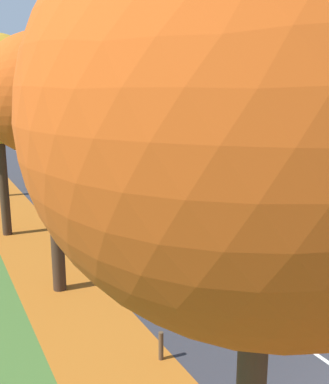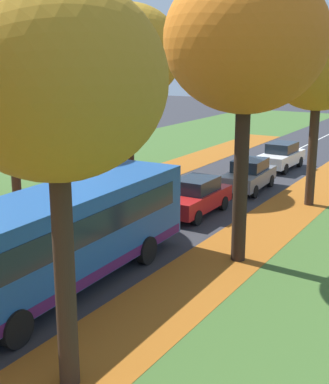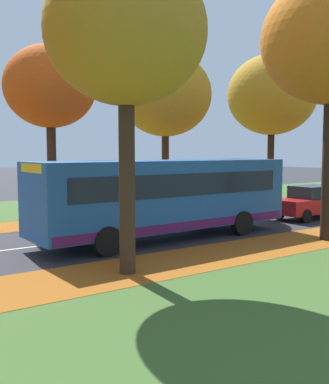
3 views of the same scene
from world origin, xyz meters
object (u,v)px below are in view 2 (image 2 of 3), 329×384
Objects in this scene: tree_right_far at (319,63)px; car_white_third_in_line at (281,156)px; tree_left_mid at (8,66)px; tree_left_far at (129,53)px; bus at (61,235)px; car_grey_following at (249,175)px; car_red_lead at (195,197)px; tree_right_near at (55,83)px; tree_right_mid at (246,40)px.

tree_right_far is 9.93m from car_white_third_in_line.
tree_left_far is (0.40, 8.12, 0.53)m from tree_left_mid.
bus reaches higher than car_grey_following.
car_white_third_in_line is at bearing 118.53° from tree_right_far.
bus is 2.49× the size of car_red_lead.
tree_right_far is at bearing 88.99° from tree_right_near.
car_white_third_in_line is (6.18, 7.34, -6.13)m from tree_left_far.
tree_right_far is 8.05m from car_red_lead.
tree_right_mid is 8.53m from car_red_lead.
tree_left_far is at bearing 120.68° from tree_right_near.
bus reaches higher than car_white_third_in_line.
tree_left_mid is 9.50m from bus.
car_grey_following is (-3.23, 17.79, -5.56)m from tree_right_near.
bus is at bearing 132.88° from tree_right_near.
tree_left_mid reaches higher than tree_right_far.
car_grey_following is 1.01× the size of car_white_third_in_line.
tree_left_far is at bearing -168.55° from car_grey_following.
car_grey_following is at bearing 53.72° from tree_left_mid.
tree_right_mid reaches higher than bus.
tree_right_far is 0.83× the size of bus.
bus is (-3.61, -4.84, -5.59)m from tree_right_mid.
car_red_lead is at bearing 105.97° from tree_right_near.
tree_left_mid is 0.83× the size of bus.
tree_right_far reaches higher than bus.
tree_left_far is 2.23× the size of car_grey_following.
tree_right_near is 0.86× the size of tree_right_mid.
tree_right_near is at bearing -91.54° from tree_right_mid.
tree_right_far is 2.03× the size of car_grey_following.
tree_right_near is 14.14m from car_red_lead.
car_red_lead is at bearing -32.62° from tree_left_far.
bus is at bearing -105.75° from tree_right_far.
tree_right_mid is 1.11× the size of tree_right_far.
tree_left_far is 10.07m from tree_right_far.
tree_left_mid is at bearing -126.28° from car_grey_following.
car_red_lead is at bearing -132.89° from tree_right_far.
car_red_lead is (6.59, 4.16, -5.60)m from tree_left_mid.
car_grey_following and car_white_third_in_line have the same top height.
tree_left_mid is at bearing -113.04° from car_white_third_in_line.
tree_right_far reaches higher than car_white_third_in_line.
tree_right_near is 18.92m from car_grey_following.
car_white_third_in_line is (-0.01, 11.31, 0.00)m from car_red_lead.
tree_right_far reaches higher than tree_right_near.
tree_right_far is at bearing 74.25° from bus.
tree_left_far reaches higher than tree_right_far.
tree_left_mid is 0.91× the size of tree_left_far.
car_red_lead and car_white_third_in_line have the same top height.
tree_right_near is 1.96× the size of car_white_third_in_line.
tree_left_far is at bearing 147.38° from car_red_lead.
tree_right_mid reaches higher than car_grey_following.
car_white_third_in_line is at bearing 66.96° from tree_left_mid.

